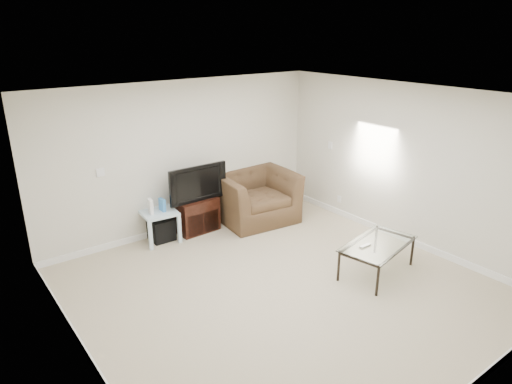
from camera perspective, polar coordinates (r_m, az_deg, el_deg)
floor at (r=6.20m, az=3.07°, el=-11.85°), size 5.00×5.00×0.00m
ceiling at (r=5.33m, az=3.57°, el=11.68°), size 5.00×5.00×0.00m
wall_back at (r=7.63m, az=-8.95°, el=4.35°), size 5.00×0.02×2.50m
wall_left at (r=4.57m, az=-21.59°, el=-7.64°), size 0.02×5.00×2.50m
wall_right at (r=7.44m, az=18.20°, el=3.19°), size 0.02×5.00×2.50m
plate_back at (r=7.09m, az=-18.87°, el=2.33°), size 0.12×0.02×0.12m
plate_right_switch at (r=8.40m, az=9.25°, el=5.76°), size 0.02×0.09×0.13m
plate_right_outlet at (r=8.48m, az=10.36°, el=-0.89°), size 0.02×0.08×0.12m
tv_stand at (r=7.77m, az=-7.54°, el=-2.80°), size 0.71×0.50×0.57m
dvd_player at (r=7.67m, az=-7.45°, el=-1.57°), size 0.37×0.27×0.05m
television at (r=7.54m, az=-7.62°, el=1.24°), size 0.97×0.20×0.60m
side_table at (r=7.51m, az=-11.97°, el=-4.17°), size 0.58×0.58×0.51m
subwoofer at (r=7.57m, az=-11.76°, el=-4.58°), size 0.36×0.36×0.36m
game_console at (r=7.31m, az=-13.05°, el=-1.76°), size 0.08×0.18×0.23m
game_case at (r=7.37m, az=-11.64°, el=-1.59°), size 0.06×0.15×0.20m
recliner at (r=8.04m, az=-0.09°, el=0.41°), size 1.42×1.00×1.16m
coffee_table at (r=6.65m, az=14.85°, el=-7.99°), size 1.27×0.88×0.45m
remote at (r=6.41m, az=13.49°, el=-6.54°), size 0.18×0.05×0.02m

